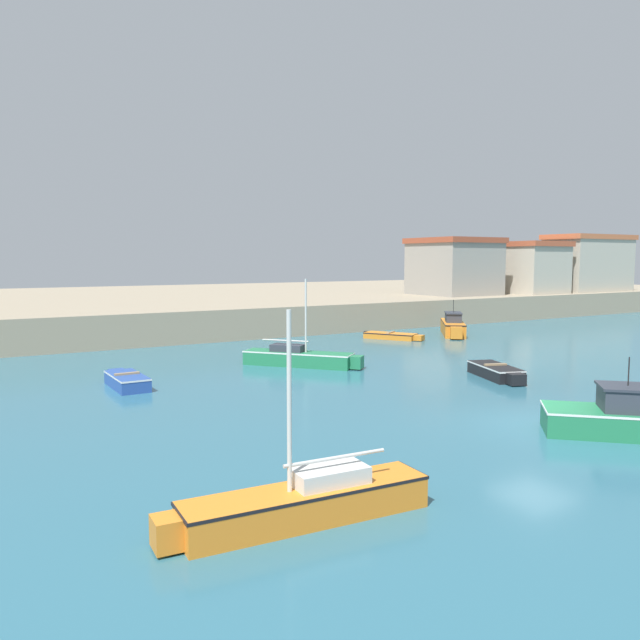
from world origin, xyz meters
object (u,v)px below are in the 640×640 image
(dinghy_black_4, at_px, (497,371))
(dinghy_orange_5, at_px, (392,336))
(dinghy_blue_1, at_px, (126,380))
(harbor_shed_far_end, at_px, (524,267))
(sailboat_orange_0, at_px, (305,501))
(harbor_shed_near_wharf, at_px, (588,263))
(motorboat_green_7, at_px, (626,418))
(harbor_shed_mid_row, at_px, (454,266))
(sailboat_green_6, at_px, (299,357))
(motorboat_orange_3, at_px, (453,326))

(dinghy_black_4, height_order, dinghy_orange_5, dinghy_black_4)
(dinghy_blue_1, height_order, harbor_shed_far_end, harbor_shed_far_end)
(sailboat_orange_0, xyz_separation_m, harbor_shed_near_wharf, (50.38, 30.57, 4.61))
(dinghy_black_4, bearing_deg, dinghy_orange_5, 72.56)
(dinghy_orange_5, distance_m, harbor_shed_far_end, 24.73)
(motorboat_green_7, relative_size, harbor_shed_mid_row, 0.69)
(dinghy_orange_5, height_order, sailboat_green_6, sailboat_green_6)
(sailboat_green_6, bearing_deg, dinghy_orange_5, 30.44)
(dinghy_blue_1, relative_size, motorboat_green_7, 0.75)
(sailboat_green_6, distance_m, motorboat_green_7, 16.53)
(motorboat_green_7, height_order, harbor_shed_far_end, harbor_shed_far_end)
(motorboat_green_7, relative_size, harbor_shed_far_end, 0.66)
(sailboat_orange_0, bearing_deg, motorboat_orange_3, 42.44)
(dinghy_black_4, distance_m, harbor_shed_near_wharf, 41.23)
(sailboat_orange_0, relative_size, dinghy_black_4, 1.51)
(motorboat_orange_3, bearing_deg, sailboat_orange_0, -137.56)
(harbor_shed_far_end, bearing_deg, sailboat_green_6, -155.83)
(dinghy_orange_5, height_order, harbor_shed_near_wharf, harbor_shed_near_wharf)
(sailboat_orange_0, distance_m, motorboat_green_7, 11.76)
(motorboat_orange_3, relative_size, dinghy_orange_5, 1.34)
(sailboat_green_6, relative_size, harbor_shed_far_end, 0.74)
(motorboat_green_7, bearing_deg, dinghy_black_4, 67.81)
(dinghy_black_4, height_order, sailboat_green_6, sailboat_green_6)
(sailboat_orange_0, relative_size, motorboat_orange_3, 1.10)
(dinghy_black_4, bearing_deg, harbor_shed_far_end, 39.71)
(sailboat_green_6, distance_m, harbor_shed_far_end, 36.81)
(harbor_shed_far_end, bearing_deg, motorboat_orange_3, -152.76)
(harbor_shed_near_wharf, height_order, harbor_shed_far_end, harbor_shed_near_wharf)
(dinghy_blue_1, distance_m, motorboat_orange_3, 25.88)
(harbor_shed_near_wharf, relative_size, harbor_shed_mid_row, 1.31)
(motorboat_orange_3, xyz_separation_m, dinghy_black_4, (-9.64, -13.50, -0.31))
(dinghy_blue_1, xyz_separation_m, motorboat_green_7, (11.70, -15.39, 0.26))
(sailboat_orange_0, relative_size, dinghy_orange_5, 1.47)
(dinghy_blue_1, bearing_deg, harbor_shed_near_wharf, 16.24)
(sailboat_orange_0, distance_m, sailboat_green_6, 19.09)
(harbor_shed_near_wharf, xyz_separation_m, harbor_shed_far_end, (-8.00, 1.23, -0.39))
(sailboat_orange_0, relative_size, motorboat_green_7, 1.24)
(motorboat_orange_3, xyz_separation_m, harbor_shed_far_end, (17.39, 8.95, 4.04))
(dinghy_blue_1, xyz_separation_m, harbor_shed_far_end, (42.33, 15.89, 4.35))
(dinghy_blue_1, xyz_separation_m, dinghy_orange_5, (19.61, 7.18, -0.08))
(motorboat_orange_3, bearing_deg, dinghy_blue_1, -164.45)
(motorboat_green_7, xyz_separation_m, harbor_shed_near_wharf, (38.63, 30.05, 4.48))
(dinghy_black_4, bearing_deg, harbor_shed_mid_row, 51.32)
(dinghy_blue_1, relative_size, harbor_shed_near_wharf, 0.39)
(sailboat_green_6, height_order, harbor_shed_near_wharf, harbor_shed_near_wharf)
(motorboat_green_7, bearing_deg, harbor_shed_mid_row, 55.23)
(harbor_shed_mid_row, bearing_deg, harbor_shed_far_end, -9.34)
(harbor_shed_near_wharf, bearing_deg, sailboat_green_6, -161.62)
(motorboat_orange_3, height_order, harbor_shed_near_wharf, harbor_shed_near_wharf)
(dinghy_blue_1, bearing_deg, motorboat_orange_3, 15.55)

